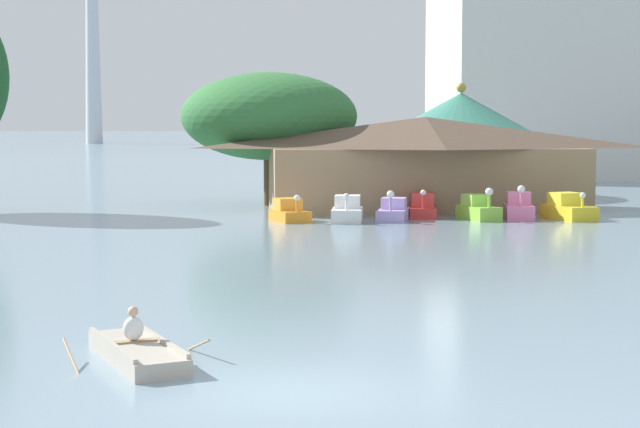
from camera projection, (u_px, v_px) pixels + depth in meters
The scene contains 13 objects.
ground_plane at pixel (294, 392), 18.85m from camera, with size 2000.00×2000.00×0.00m, color gray.
rowboat_with_rower at pixel (137, 351), 21.27m from camera, with size 3.08×3.86×1.21m.
pedal_boat_orange at pixel (289, 212), 52.57m from camera, with size 2.12×2.66×1.42m.
pedal_boat_white at pixel (347, 211), 52.38m from camera, with size 1.92×2.89×1.53m.
pedal_boat_lavender at pixel (393, 212), 52.95m from camera, with size 2.14×2.96×1.63m.
pedal_boat_red at pixel (423, 208), 54.97m from camera, with size 1.89×3.03×1.55m.
pedal_boat_lime at pixel (478, 209), 53.48m from camera, with size 1.96×2.89×1.73m.
pedal_boat_pink at pixel (519, 208), 53.75m from camera, with size 1.88×2.86×1.84m.
pedal_boat_yellow at pixel (568, 209), 53.66m from camera, with size 2.38×3.24×1.49m.
boathouse at pixel (425, 161), 59.39m from camera, with size 19.17×7.91×5.39m.
green_roof_pavilion at pixel (460, 139), 71.15m from camera, with size 12.04×12.04×7.84m.
shoreline_tree_mid at pixel (269, 116), 62.82m from camera, with size 10.75×10.75×8.12m.
background_building_block at pixel (619, 79), 96.87m from camera, with size 34.58×15.80×18.57m.
Camera 1 is at (-1.31, -18.47, 4.85)m, focal length 57.89 mm.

